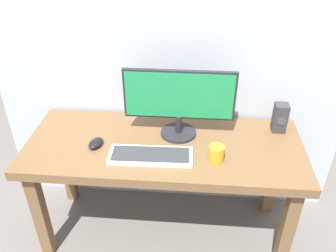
{
  "coord_description": "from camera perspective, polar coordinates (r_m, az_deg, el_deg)",
  "views": [
    {
      "loc": [
        0.16,
        -1.61,
        1.87
      ],
      "look_at": [
        0.02,
        0.0,
        0.82
      ],
      "focal_mm": 37.69,
      "sensor_mm": 36.0,
      "label": 1
    }
  ],
  "objects": [
    {
      "name": "ground_plane",
      "position": [
        2.47,
        -0.54,
        -16.16
      ],
      "size": [
        6.0,
        6.0,
        0.0
      ],
      "primitive_type": "plane",
      "color": "slate"
    },
    {
      "name": "desk",
      "position": [
        2.05,
        -0.63,
        -4.89
      ],
      "size": [
        1.57,
        0.64,
        0.7
      ],
      "color": "brown",
      "rests_on": "ground_plane"
    },
    {
      "name": "monitor",
      "position": [
        1.96,
        1.81,
        4.21
      ],
      "size": [
        0.62,
        0.21,
        0.4
      ],
      "color": "#232328",
      "rests_on": "desk"
    },
    {
      "name": "keyboard_primary",
      "position": [
        1.89,
        -2.84,
        -4.81
      ],
      "size": [
        0.45,
        0.17,
        0.02
      ],
      "color": "silver",
      "rests_on": "desk"
    },
    {
      "name": "mouse",
      "position": [
        2.01,
        -11.61,
        -2.74
      ],
      "size": [
        0.09,
        0.12,
        0.04
      ],
      "primitive_type": "ellipsoid",
      "rotation": [
        0.0,
        0.0,
        -0.28
      ],
      "color": "black",
      "rests_on": "desk"
    },
    {
      "name": "speaker_right",
      "position": [
        2.16,
        17.66,
        1.28
      ],
      "size": [
        0.08,
        0.08,
        0.18
      ],
      "color": "#333338",
      "rests_on": "desk"
    },
    {
      "name": "coffee_mug",
      "position": [
        1.87,
        7.84,
        -4.39
      ],
      "size": [
        0.08,
        0.08,
        0.09
      ],
      "primitive_type": "cylinder",
      "color": "orange",
      "rests_on": "desk"
    }
  ]
}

